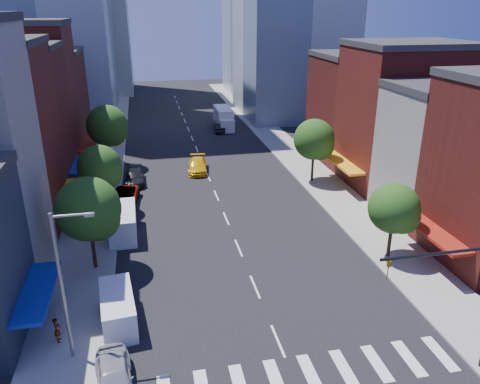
% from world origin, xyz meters
% --- Properties ---
extents(ground, '(220.00, 220.00, 0.00)m').
position_xyz_m(ground, '(0.00, 0.00, 0.00)').
color(ground, black).
rests_on(ground, ground).
extents(sidewalk_left, '(5.00, 120.00, 0.15)m').
position_xyz_m(sidewalk_left, '(-12.50, 40.00, 0.07)').
color(sidewalk_left, gray).
rests_on(sidewalk_left, ground).
extents(sidewalk_right, '(5.00, 120.00, 0.15)m').
position_xyz_m(sidewalk_right, '(12.50, 40.00, 0.07)').
color(sidewalk_right, gray).
rests_on(sidewalk_right, ground).
extents(crosswalk, '(19.00, 3.00, 0.01)m').
position_xyz_m(crosswalk, '(0.00, -3.00, 0.01)').
color(crosswalk, silver).
rests_on(crosswalk, ground).
extents(bldg_left_3, '(12.00, 8.00, 15.00)m').
position_xyz_m(bldg_left_3, '(-21.00, 29.00, 7.50)').
color(bldg_left_3, '#4E1813').
rests_on(bldg_left_3, ground).
extents(bldg_left_4, '(12.00, 9.00, 17.00)m').
position_xyz_m(bldg_left_4, '(-21.00, 37.50, 8.50)').
color(bldg_left_4, maroon).
rests_on(bldg_left_4, ground).
extents(bldg_left_5, '(12.00, 10.00, 13.00)m').
position_xyz_m(bldg_left_5, '(-21.00, 47.00, 6.50)').
color(bldg_left_5, '#4E1813').
rests_on(bldg_left_5, ground).
extents(bldg_right_1, '(12.00, 8.00, 12.00)m').
position_xyz_m(bldg_right_1, '(21.00, 15.00, 6.00)').
color(bldg_right_1, '#B8B4AA').
rests_on(bldg_right_1, ground).
extents(bldg_right_2, '(12.00, 10.00, 15.00)m').
position_xyz_m(bldg_right_2, '(21.00, 24.00, 7.50)').
color(bldg_right_2, maroon).
rests_on(bldg_right_2, ground).
extents(bldg_right_3, '(12.00, 10.00, 13.00)m').
position_xyz_m(bldg_right_3, '(21.00, 34.00, 6.50)').
color(bldg_right_3, '#4E1813').
rests_on(bldg_right_3, ground).
extents(streetlight, '(2.25, 0.25, 9.00)m').
position_xyz_m(streetlight, '(-11.81, 1.00, 5.28)').
color(streetlight, slate).
rests_on(streetlight, sidewalk_left).
extents(tree_left_near, '(4.80, 4.80, 7.30)m').
position_xyz_m(tree_left_near, '(-11.35, 10.92, 4.87)').
color(tree_left_near, black).
rests_on(tree_left_near, sidewalk_left).
extents(tree_left_mid, '(4.20, 4.20, 6.65)m').
position_xyz_m(tree_left_mid, '(-11.35, 21.92, 4.53)').
color(tree_left_mid, black).
rests_on(tree_left_mid, sidewalk_left).
extents(tree_left_far, '(5.00, 5.00, 7.75)m').
position_xyz_m(tree_left_far, '(-11.35, 35.92, 5.20)').
color(tree_left_far, black).
rests_on(tree_left_far, sidewalk_left).
extents(tree_right_near, '(4.00, 4.00, 6.20)m').
position_xyz_m(tree_right_near, '(11.65, 7.92, 4.19)').
color(tree_right_near, black).
rests_on(tree_right_near, sidewalk_right).
extents(tree_right_far, '(4.60, 4.60, 7.20)m').
position_xyz_m(tree_right_far, '(11.65, 25.92, 4.86)').
color(tree_right_far, black).
rests_on(tree_right_far, sidewalk_right).
extents(parked_car_front, '(2.48, 4.99, 1.63)m').
position_xyz_m(parked_car_front, '(-9.50, -2.00, 0.82)').
color(parked_car_front, '#A1A1A6').
rests_on(parked_car_front, ground).
extents(parked_car_second, '(2.01, 4.51, 1.44)m').
position_xyz_m(parked_car_second, '(-9.50, 17.75, 0.72)').
color(parked_car_second, black).
rests_on(parked_car_second, ground).
extents(parked_car_third, '(3.08, 5.69, 1.51)m').
position_xyz_m(parked_car_third, '(-9.50, 23.72, 0.76)').
color(parked_car_third, '#999999').
rests_on(parked_car_third, ground).
extents(parked_car_rear, '(2.27, 5.27, 1.51)m').
position_xyz_m(parked_car_rear, '(-8.55, 29.63, 0.76)').
color(parked_car_rear, black).
rests_on(parked_car_rear, ground).
extents(cargo_van_near, '(2.53, 5.18, 2.13)m').
position_xyz_m(cargo_van_near, '(-9.49, 3.63, 1.05)').
color(cargo_van_near, silver).
rests_on(cargo_van_near, ground).
extents(cargo_van_far, '(2.43, 5.76, 2.43)m').
position_xyz_m(cargo_van_far, '(-9.50, 16.31, 1.21)').
color(cargo_van_far, silver).
rests_on(cargo_van_far, ground).
extents(taxi, '(2.86, 5.63, 1.56)m').
position_xyz_m(taxi, '(-1.00, 32.26, 0.78)').
color(taxi, '#F3B40C').
rests_on(taxi, ground).
extents(traffic_car_oncoming, '(2.08, 4.61, 1.47)m').
position_xyz_m(traffic_car_oncoming, '(4.86, 51.23, 0.73)').
color(traffic_car_oncoming, black).
rests_on(traffic_car_oncoming, ground).
extents(traffic_car_far, '(2.16, 4.77, 1.59)m').
position_xyz_m(traffic_car_far, '(5.96, 54.45, 0.80)').
color(traffic_car_far, '#999999').
rests_on(traffic_car_far, ground).
extents(box_truck, '(2.66, 8.21, 3.29)m').
position_xyz_m(box_truck, '(5.94, 53.57, 1.56)').
color(box_truck, silver).
rests_on(box_truck, ground).
extents(pedestrian_near, '(0.42, 0.61, 1.62)m').
position_xyz_m(pedestrian_near, '(-12.98, 2.50, 0.96)').
color(pedestrian_near, '#999999').
rests_on(pedestrian_near, sidewalk_left).
extents(pedestrian_far, '(1.11, 1.19, 1.96)m').
position_xyz_m(pedestrian_far, '(-10.88, 16.76, 1.13)').
color(pedestrian_far, '#999999').
rests_on(pedestrian_far, sidewalk_left).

